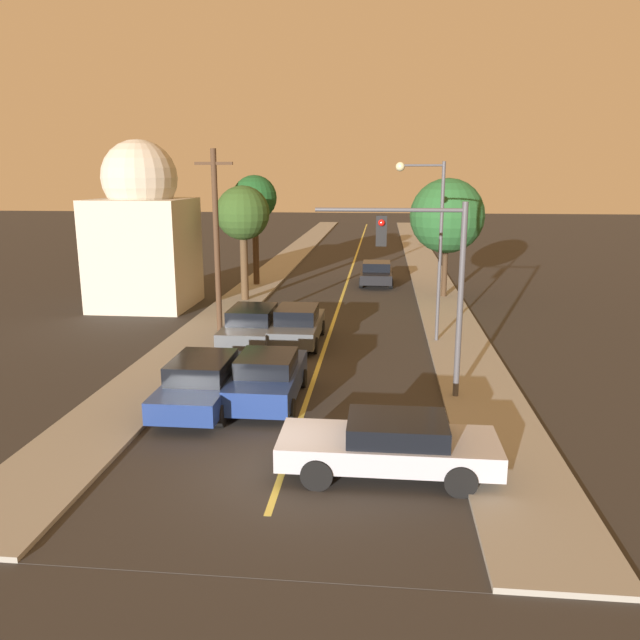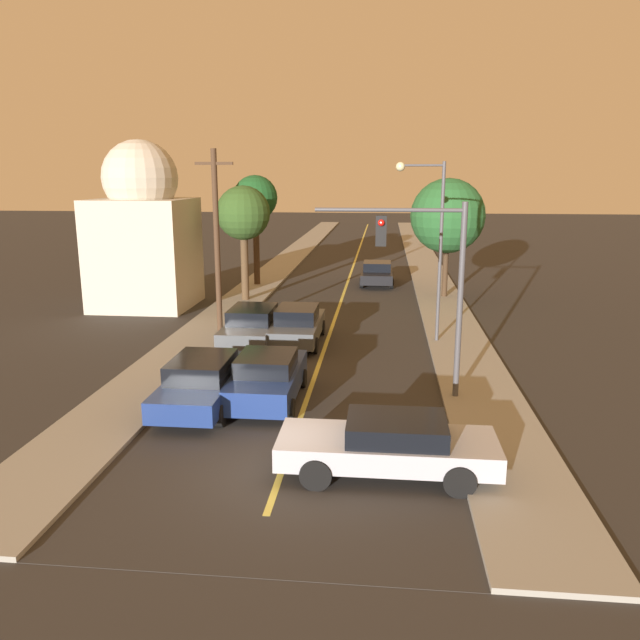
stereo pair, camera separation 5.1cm
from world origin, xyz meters
name	(u,v)px [view 2 (the right image)]	position (x,y,z in m)	size (l,w,h in m)	color
ground_plane	(282,471)	(0.00, 0.00, 0.00)	(200.00, 200.00, 0.00)	#2D2B28
road_surface	(355,262)	(0.00, 36.00, 0.01)	(8.37, 80.00, 0.01)	#2D2B28
sidewalk_left	(287,260)	(-5.44, 36.00, 0.06)	(2.50, 80.00, 0.12)	gray
sidewalk_right	(424,262)	(5.44, 36.00, 0.06)	(2.50, 80.00, 0.12)	gray
car_near_lane_front	(268,377)	(-1.17, 4.56, 0.78)	(2.00, 4.45, 1.54)	navy
car_near_lane_second	(298,325)	(-1.17, 11.31, 0.79)	(1.93, 4.67, 1.57)	#474C51
car_outer_lane_front	(204,380)	(-3.01, 4.02, 0.80)	(2.02, 5.13, 1.54)	navy
car_outer_lane_second	(254,324)	(-3.01, 11.29, 0.79)	(2.09, 5.20, 1.52)	#474C51
car_far_oncoming	(377,273)	(1.88, 25.82, 0.72)	(2.05, 4.46, 1.42)	black
car_crossing_right	(389,444)	(2.50, 0.13, 0.74)	(5.05, 2.02, 1.39)	#A5A8B2
traffic_signal_mast	(427,267)	(3.56, 5.33, 4.13)	(4.47, 0.42, 5.93)	#47474C
streetlamp_right	(430,228)	(4.09, 12.00, 4.73)	(1.94, 0.36, 7.19)	#47474C
utility_pole_left	(217,239)	(-4.79, 12.59, 4.15)	(1.60, 0.24, 7.73)	#422D1E
tree_left_near	(243,214)	(-5.21, 19.63, 4.74)	(2.87, 2.87, 6.12)	#4C3823
tree_left_far	(255,199)	(-5.55, 24.52, 5.33)	(2.70, 2.70, 6.65)	#3D2B1C
tree_right_near	(448,216)	(5.71, 21.67, 4.58)	(4.07, 4.07, 6.50)	#3D2B1C
domed_building_left	(143,231)	(-10.08, 17.89, 3.94)	(4.79, 4.79, 8.53)	#BCB29E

